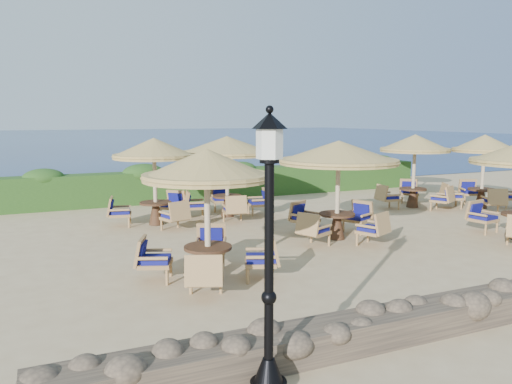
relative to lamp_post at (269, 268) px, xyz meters
name	(u,v)px	position (x,y,z in m)	size (l,w,h in m)	color
ground	(320,235)	(4.80, 6.80, -1.55)	(120.00, 120.00, 0.00)	tan
sea	(87,139)	(4.80, 76.80, -1.55)	(160.00, 160.00, 0.00)	#0B1C4A
hedge	(230,183)	(4.80, 14.00, -0.95)	(18.00, 0.90, 1.20)	#1D3F14
lamp_post	(269,268)	(0.00, 0.00, 0.00)	(0.44, 0.44, 3.31)	black
extra_parasol	(415,143)	(12.60, 12.00, 0.62)	(2.30, 2.30, 2.41)	#CAB38E
cafe_set_0	(207,194)	(0.67, 4.29, 0.21)	(2.86, 2.86, 2.65)	#CAB38E
cafe_set_1	(338,169)	(4.94, 6.19, 0.36)	(3.19, 3.19, 2.65)	#CAB38E
cafe_set_3	(154,165)	(0.86, 9.95, 0.28)	(2.69, 2.71, 2.65)	#CAB38E
cafe_set_4	(227,160)	(3.32, 10.28, 0.34)	(3.09, 3.09, 2.65)	#CAB38E
cafe_set_5	(414,157)	(10.10, 9.15, 0.28)	(2.67, 2.77, 2.65)	#CAB38E
cafe_set_6	(483,163)	(12.30, 8.06, 0.09)	(2.82, 2.82, 2.65)	#CAB38E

